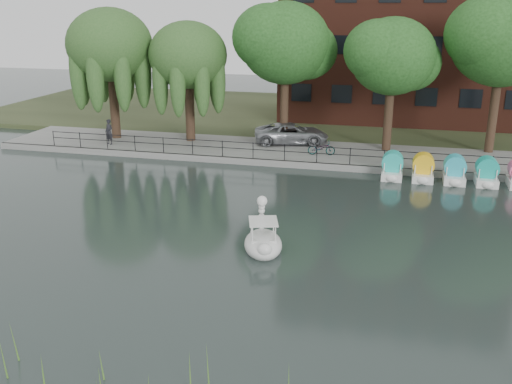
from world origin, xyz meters
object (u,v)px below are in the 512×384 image
at_px(minivan, 291,132).
at_px(swan_boat, 263,240).
at_px(bicycle, 321,147).
at_px(pedestrian, 109,130).

bearing_deg(minivan, swan_boat, 171.96).
bearing_deg(bicycle, swan_boat, 171.32).
distance_m(minivan, pedestrian, 12.48).
xyz_separation_m(bicycle, swan_boat, (-0.38, -14.51, -0.45)).
height_order(bicycle, swan_boat, swan_boat).
distance_m(minivan, swan_boat, 17.29).
xyz_separation_m(minivan, bicycle, (2.44, -2.63, -0.31)).
bearing_deg(pedestrian, swan_boat, -25.94).
xyz_separation_m(pedestrian, swan_boat, (14.12, -13.91, -0.94)).
height_order(bicycle, pedestrian, pedestrian).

